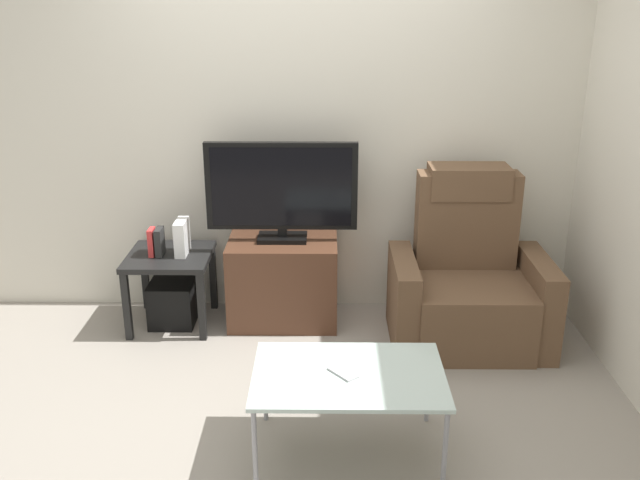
{
  "coord_description": "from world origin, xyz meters",
  "views": [
    {
      "loc": [
        0.18,
        -3.45,
        2.13
      ],
      "look_at": [
        0.14,
        0.5,
        0.7
      ],
      "focal_mm": 39.02,
      "sensor_mm": 36.0,
      "label": 1
    }
  ],
  "objects_px": {
    "book_leftmost": "(152,242)",
    "cell_phone": "(343,373)",
    "television": "(282,189)",
    "coffee_table": "(349,378)",
    "side_table": "(170,266)",
    "game_console": "(182,237)",
    "tv_stand": "(283,281)",
    "subwoofer_box": "(173,303)",
    "recliner_armchair": "(468,283)",
    "book_middle": "(160,242)"
  },
  "relations": [
    {
      "from": "recliner_armchair",
      "to": "side_table",
      "type": "relative_size",
      "value": 2.0
    },
    {
      "from": "side_table",
      "to": "cell_phone",
      "type": "distance_m",
      "value": 1.78
    },
    {
      "from": "book_leftmost",
      "to": "cell_phone",
      "type": "bearing_deg",
      "value": -48.65
    },
    {
      "from": "tv_stand",
      "to": "book_middle",
      "type": "relative_size",
      "value": 3.93
    },
    {
      "from": "game_console",
      "to": "tv_stand",
      "type": "bearing_deg",
      "value": 3.36
    },
    {
      "from": "side_table",
      "to": "cell_phone",
      "type": "xyz_separation_m",
      "value": [
        1.11,
        -1.39,
        0.03
      ]
    },
    {
      "from": "coffee_table",
      "to": "cell_phone",
      "type": "bearing_deg",
      "value": -172.26
    },
    {
      "from": "side_table",
      "to": "coffee_table",
      "type": "bearing_deg",
      "value": -50.78
    },
    {
      "from": "tv_stand",
      "to": "book_leftmost",
      "type": "xyz_separation_m",
      "value": [
        -0.84,
        -0.07,
        0.3
      ]
    },
    {
      "from": "game_console",
      "to": "cell_phone",
      "type": "distance_m",
      "value": 1.74
    },
    {
      "from": "television",
      "to": "coffee_table",
      "type": "bearing_deg",
      "value": -74.86
    },
    {
      "from": "tv_stand",
      "to": "book_middle",
      "type": "height_order",
      "value": "book_middle"
    },
    {
      "from": "book_middle",
      "to": "subwoofer_box",
      "type": "bearing_deg",
      "value": 21.89
    },
    {
      "from": "television",
      "to": "recliner_armchair",
      "type": "relative_size",
      "value": 0.9
    },
    {
      "from": "coffee_table",
      "to": "side_table",
      "type": "bearing_deg",
      "value": 129.22
    },
    {
      "from": "recliner_armchair",
      "to": "coffee_table",
      "type": "xyz_separation_m",
      "value": [
        -0.8,
        -1.22,
        0.04
      ]
    },
    {
      "from": "tv_stand",
      "to": "game_console",
      "type": "distance_m",
      "value": 0.73
    },
    {
      "from": "tv_stand",
      "to": "cell_phone",
      "type": "xyz_separation_m",
      "value": [
        0.37,
        -1.44,
        0.16
      ]
    },
    {
      "from": "book_middle",
      "to": "cell_phone",
      "type": "bearing_deg",
      "value": -49.85
    },
    {
      "from": "side_table",
      "to": "coffee_table",
      "type": "distance_m",
      "value": 1.8
    },
    {
      "from": "television",
      "to": "coffee_table",
      "type": "relative_size",
      "value": 1.08
    },
    {
      "from": "side_table",
      "to": "book_middle",
      "type": "bearing_deg",
      "value": -158.11
    },
    {
      "from": "recliner_armchair",
      "to": "subwoofer_box",
      "type": "xyz_separation_m",
      "value": [
        -1.93,
        0.17,
        -0.23
      ]
    },
    {
      "from": "subwoofer_box",
      "to": "book_middle",
      "type": "xyz_separation_m",
      "value": [
        -0.05,
        -0.02,
        0.44
      ]
    },
    {
      "from": "recliner_armchair",
      "to": "side_table",
      "type": "xyz_separation_m",
      "value": [
        -1.93,
        0.17,
        0.04
      ]
    },
    {
      "from": "subwoofer_box",
      "to": "cell_phone",
      "type": "height_order",
      "value": "cell_phone"
    },
    {
      "from": "recliner_armchair",
      "to": "coffee_table",
      "type": "relative_size",
      "value": 1.2
    },
    {
      "from": "book_middle",
      "to": "game_console",
      "type": "height_order",
      "value": "game_console"
    },
    {
      "from": "subwoofer_box",
      "to": "book_leftmost",
      "type": "xyz_separation_m",
      "value": [
        -0.1,
        -0.02,
        0.44
      ]
    },
    {
      "from": "side_table",
      "to": "tv_stand",
      "type": "bearing_deg",
      "value": 3.72
    },
    {
      "from": "television",
      "to": "recliner_armchair",
      "type": "height_order",
      "value": "television"
    },
    {
      "from": "recliner_armchair",
      "to": "side_table",
      "type": "distance_m",
      "value": 1.94
    },
    {
      "from": "recliner_armchair",
      "to": "coffee_table",
      "type": "height_order",
      "value": "recliner_armchair"
    },
    {
      "from": "cell_phone",
      "to": "coffee_table",
      "type": "bearing_deg",
      "value": -32.17
    },
    {
      "from": "book_leftmost",
      "to": "game_console",
      "type": "xyz_separation_m",
      "value": [
        0.19,
        0.03,
        0.02
      ]
    },
    {
      "from": "book_middle",
      "to": "coffee_table",
      "type": "distance_m",
      "value": 1.82
    },
    {
      "from": "tv_stand",
      "to": "television",
      "type": "distance_m",
      "value": 0.63
    },
    {
      "from": "subwoofer_box",
      "to": "book_middle",
      "type": "relative_size",
      "value": 1.61
    },
    {
      "from": "television",
      "to": "game_console",
      "type": "height_order",
      "value": "television"
    },
    {
      "from": "coffee_table",
      "to": "cell_phone",
      "type": "relative_size",
      "value": 6.0
    },
    {
      "from": "side_table",
      "to": "book_leftmost",
      "type": "bearing_deg",
      "value": -168.69
    },
    {
      "from": "game_console",
      "to": "coffee_table",
      "type": "bearing_deg",
      "value": -53.28
    },
    {
      "from": "recliner_armchair",
      "to": "television",
      "type": "bearing_deg",
      "value": 175.56
    },
    {
      "from": "side_table",
      "to": "cell_phone",
      "type": "height_order",
      "value": "side_table"
    },
    {
      "from": "television",
      "to": "coffee_table",
      "type": "distance_m",
      "value": 1.59
    },
    {
      "from": "coffee_table",
      "to": "tv_stand",
      "type": "bearing_deg",
      "value": 105.33
    },
    {
      "from": "book_middle",
      "to": "cell_phone",
      "type": "height_order",
      "value": "book_middle"
    },
    {
      "from": "book_leftmost",
      "to": "coffee_table",
      "type": "relative_size",
      "value": 0.2
    },
    {
      "from": "television",
      "to": "book_leftmost",
      "type": "height_order",
      "value": "television"
    },
    {
      "from": "game_console",
      "to": "side_table",
      "type": "bearing_deg",
      "value": -173.66
    }
  ]
}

